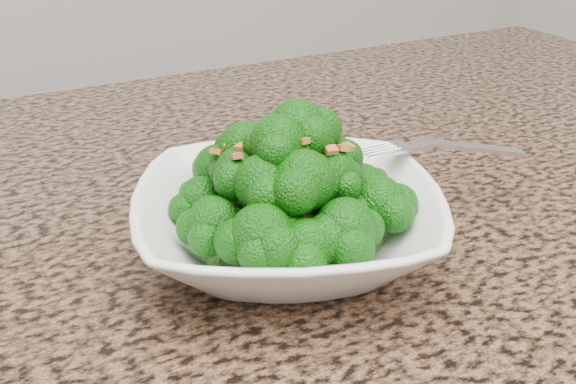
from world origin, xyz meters
TOP-DOWN VIEW (x-y plane):
  - granite_counter at (0.00, 0.30)m, footprint 1.64×1.04m
  - bowl at (0.13, 0.35)m, footprint 0.28×0.28m
  - broccoli_pile at (0.13, 0.35)m, footprint 0.18×0.18m
  - garlic_topping at (0.13, 0.35)m, footprint 0.11×0.11m
  - fork at (0.25, 0.36)m, footprint 0.17×0.06m

SIDE VIEW (x-z plane):
  - granite_counter at x=0.00m, z-range 0.87..0.90m
  - bowl at x=0.13m, z-range 0.90..0.95m
  - fork at x=0.25m, z-range 0.95..0.96m
  - broccoli_pile at x=0.13m, z-range 0.95..1.02m
  - garlic_topping at x=0.13m, z-range 1.02..1.03m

